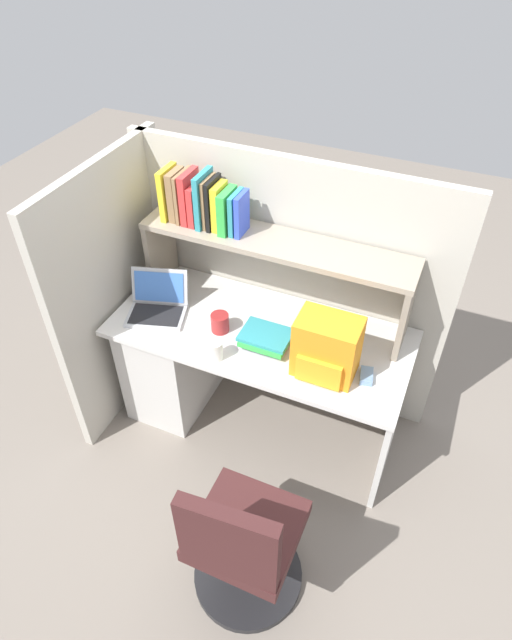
# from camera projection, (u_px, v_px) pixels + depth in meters

# --- Properties ---
(ground_plane) EXTENTS (8.00, 8.00, 0.00)m
(ground_plane) POSITION_uv_depth(u_px,v_px,m) (259.00, 418.00, 3.35)
(ground_plane) COLOR slate
(desk) EXTENTS (1.60, 0.70, 0.73)m
(desk) POSITION_uv_depth(u_px,v_px,m) (199.00, 354.00, 3.20)
(desk) COLOR silver
(desk) RESTS_ON ground_plane
(cubicle_partition_rear) EXTENTS (1.84, 0.05, 1.55)m
(cubicle_partition_rear) POSITION_uv_depth(u_px,v_px,m) (286.00, 284.00, 3.10)
(cubicle_partition_rear) COLOR #B2ADA0
(cubicle_partition_rear) RESTS_ON ground_plane
(cubicle_partition_left) EXTENTS (0.05, 1.06, 1.55)m
(cubicle_partition_left) POSITION_uv_depth(u_px,v_px,m) (118.00, 290.00, 3.06)
(cubicle_partition_left) COLOR #B2ADA0
(cubicle_partition_left) RESTS_ON ground_plane
(overhead_hutch) EXTENTS (1.44, 0.28, 0.45)m
(overhead_hutch) POSITION_uv_depth(u_px,v_px,m) (275.00, 257.00, 2.78)
(overhead_hutch) COLOR gray
(overhead_hutch) RESTS_ON desk
(reference_books_on_shelf) EXTENTS (0.45, 0.18, 0.29)m
(reference_books_on_shelf) POSITION_uv_depth(u_px,v_px,m) (203.00, 202.00, 2.75)
(reference_books_on_shelf) COLOR yellow
(reference_books_on_shelf) RESTS_ON overhead_hutch
(laptop) EXTENTS (0.37, 0.35, 0.22)m
(laptop) POSITION_uv_depth(u_px,v_px,m) (158.00, 305.00, 2.96)
(laptop) COLOR #B7BABF
(laptop) RESTS_ON desk
(backpack) EXTENTS (0.30, 0.23, 0.32)m
(backpack) POSITION_uv_depth(u_px,v_px,m) (326.00, 348.00, 2.55)
(backpack) COLOR orange
(backpack) RESTS_ON desk
(computer_mouse) EXTENTS (0.08, 0.11, 0.03)m
(computer_mouse) POSITION_uv_depth(u_px,v_px,m) (366.00, 376.00, 2.61)
(computer_mouse) COLOR #7299C6
(computer_mouse) RESTS_ON desk
(paper_cup) EXTENTS (0.08, 0.08, 0.11)m
(paper_cup) POSITION_uv_depth(u_px,v_px,m) (215.00, 350.00, 2.69)
(paper_cup) COLOR white
(paper_cup) RESTS_ON desk
(snack_canister) EXTENTS (0.10, 0.10, 0.10)m
(snack_canister) POSITION_uv_depth(u_px,v_px,m) (220.00, 323.00, 2.85)
(snack_canister) COLOR maroon
(snack_canister) RESTS_ON desk
(desk_book_stack) EXTENTS (0.26, 0.20, 0.08)m
(desk_book_stack) POSITION_uv_depth(u_px,v_px,m) (266.00, 339.00, 2.77)
(desk_book_stack) COLOR purple
(desk_book_stack) RESTS_ON desk
(office_chair) EXTENTS (0.52, 0.52, 0.93)m
(office_chair) POSITION_uv_depth(u_px,v_px,m) (243.00, 548.00, 2.33)
(office_chair) COLOR black
(office_chair) RESTS_ON ground_plane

